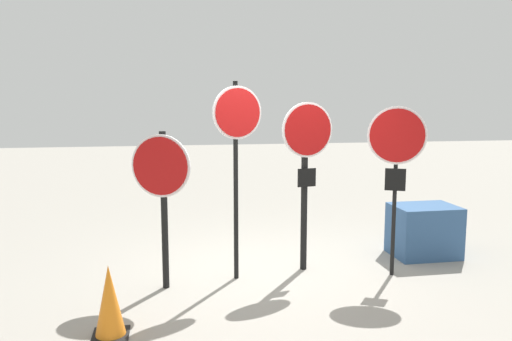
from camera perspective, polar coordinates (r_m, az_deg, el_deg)
ground_plane at (r=6.89m, az=2.40°, el=-11.58°), size 40.00×40.00×0.00m
stop_sign_0 at (r=6.08m, az=-10.72°, el=-1.23°), size 0.70×0.34×1.94m
stop_sign_1 at (r=6.26m, az=-2.19°, el=4.05°), size 0.64×0.23×2.55m
stop_sign_2 at (r=6.67m, az=5.76°, el=1.59°), size 0.72×0.20×2.29m
stop_sign_3 at (r=6.64m, az=15.76°, el=2.31°), size 0.68×0.35×2.24m
traffic_cone_0 at (r=5.24m, az=-16.41°, el=-14.14°), size 0.35×0.35×0.72m
storage_crate at (r=7.90m, az=18.63°, el=-6.54°), size 0.93×0.70×0.76m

